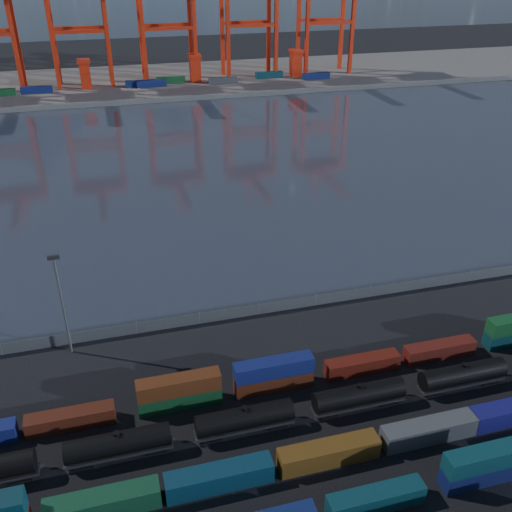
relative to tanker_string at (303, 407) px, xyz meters
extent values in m
plane|color=black|center=(0.98, -3.69, -1.98)|extent=(700.00, 700.00, 0.00)
plane|color=#2C3340|center=(0.98, 101.31, -1.97)|extent=(700.00, 700.00, 0.00)
cube|color=#514F4C|center=(0.98, 206.31, -0.98)|extent=(700.00, 70.00, 2.00)
cube|color=#0C3942|center=(3.26, -14.51, -0.78)|extent=(11.04, 2.25, 2.39)
cube|color=#0F184F|center=(17.05, -14.51, -0.78)|extent=(11.04, 2.25, 2.39)
cube|color=#0D3D45|center=(17.05, -14.51, 1.61)|extent=(11.04, 2.25, 2.39)
cube|color=#124529|center=(-25.38, -7.34, -0.65)|extent=(12.30, 2.50, 2.67)
cube|color=#0D3145|center=(-12.58, -7.34, -0.65)|extent=(12.30, 2.50, 2.67)
cube|color=brown|center=(0.65, -7.34, -0.65)|extent=(12.30, 2.50, 2.67)
cube|color=#484B4D|center=(13.88, -7.34, -0.65)|extent=(12.30, 2.50, 2.67)
cube|color=#501D10|center=(-28.86, 6.59, -0.79)|extent=(11.02, 2.24, 2.39)
cube|color=#124521|center=(-14.91, 6.59, -0.79)|extent=(11.02, 2.24, 2.39)
cube|color=#5D2B12|center=(-14.91, 6.59, 1.60)|extent=(11.02, 2.24, 2.39)
cube|color=#542210|center=(-1.94, 6.59, -0.79)|extent=(11.02, 2.24, 2.39)
cube|color=navy|center=(-1.94, 6.59, 1.60)|extent=(11.02, 2.24, 2.39)
cube|color=#5E170E|center=(11.33, 6.59, -0.79)|extent=(11.02, 2.24, 2.39)
cube|color=#5B1912|center=(23.79, 6.59, -0.79)|extent=(11.02, 2.24, 2.39)
cube|color=black|center=(-34.47, 0.00, -1.69)|extent=(2.38, 1.71, 0.57)
cylinder|color=black|center=(-23.25, 0.00, 0.21)|extent=(12.37, 2.76, 2.76)
cylinder|color=black|center=(-23.25, 0.00, 1.73)|extent=(0.76, 0.76, 0.48)
cube|color=black|center=(-23.25, 0.00, -1.31)|extent=(12.85, 1.90, 0.38)
cube|color=black|center=(-27.53, 0.00, -1.69)|extent=(2.38, 1.71, 0.57)
cube|color=black|center=(-18.97, 0.00, -1.69)|extent=(2.38, 1.71, 0.57)
cylinder|color=black|center=(-7.75, 0.00, 0.21)|extent=(12.37, 2.76, 2.76)
cylinder|color=black|center=(-7.75, 0.00, 1.73)|extent=(0.76, 0.76, 0.48)
cube|color=black|center=(-7.75, 0.00, -1.31)|extent=(12.85, 1.90, 0.38)
cube|color=black|center=(-12.03, 0.00, -1.69)|extent=(2.38, 1.71, 0.57)
cube|color=black|center=(-3.47, 0.00, -1.69)|extent=(2.38, 1.71, 0.57)
cylinder|color=black|center=(7.75, 0.00, 0.21)|extent=(12.37, 2.76, 2.76)
cylinder|color=black|center=(7.75, 0.00, 1.73)|extent=(0.76, 0.76, 0.48)
cube|color=black|center=(7.75, 0.00, -1.31)|extent=(12.85, 1.90, 0.38)
cube|color=black|center=(3.47, 0.00, -1.69)|extent=(2.38, 1.71, 0.57)
cube|color=black|center=(12.03, 0.00, -1.69)|extent=(2.38, 1.71, 0.57)
cylinder|color=black|center=(23.25, 0.00, 0.21)|extent=(12.37, 2.76, 2.76)
cylinder|color=black|center=(23.25, 0.00, 1.73)|extent=(0.76, 0.76, 0.48)
cube|color=black|center=(23.25, 0.00, -1.31)|extent=(12.85, 1.90, 0.38)
cube|color=black|center=(18.97, 0.00, -1.69)|extent=(2.38, 1.71, 0.57)
cube|color=black|center=(27.53, 0.00, -1.69)|extent=(2.38, 1.71, 0.57)
cube|color=#595B5E|center=(0.98, 24.31, -0.98)|extent=(160.00, 0.06, 2.00)
cylinder|color=slate|center=(-39.02, 24.31, -0.88)|extent=(0.12, 0.12, 2.20)
cylinder|color=slate|center=(-29.02, 24.31, -0.88)|extent=(0.12, 0.12, 2.20)
cylinder|color=slate|center=(-19.02, 24.31, -0.88)|extent=(0.12, 0.12, 2.20)
cylinder|color=slate|center=(-9.02, 24.31, -0.88)|extent=(0.12, 0.12, 2.20)
cylinder|color=slate|center=(0.98, 24.31, -0.88)|extent=(0.12, 0.12, 2.20)
cylinder|color=slate|center=(10.98, 24.31, -0.88)|extent=(0.12, 0.12, 2.20)
cylinder|color=slate|center=(20.98, 24.31, -0.88)|extent=(0.12, 0.12, 2.20)
cylinder|color=slate|center=(30.98, 24.31, -0.88)|extent=(0.12, 0.12, 2.20)
cylinder|color=slate|center=(40.98, 24.31, -0.88)|extent=(0.12, 0.12, 2.20)
cylinder|color=slate|center=(-29.02, 22.31, 6.02)|extent=(0.36, 0.36, 16.00)
cube|color=black|center=(-29.02, 22.31, 14.32)|extent=(1.60, 0.40, 0.60)
cube|color=red|center=(-48.51, 195.57, 19.52)|extent=(1.53, 1.53, 42.99)
cube|color=red|center=(-48.51, 207.04, 19.52)|extent=(1.53, 1.53, 42.99)
cube|color=red|center=(-34.53, 195.57, 19.52)|extent=(1.53, 1.53, 42.99)
cube|color=red|center=(-34.53, 207.04, 19.52)|extent=(1.53, 1.53, 42.99)
cube|color=red|center=(-13.51, 195.57, 19.52)|extent=(1.53, 1.53, 42.99)
cube|color=red|center=(-13.51, 207.04, 19.52)|extent=(1.53, 1.53, 42.99)
cube|color=red|center=(-24.02, 195.57, 21.67)|extent=(21.02, 1.34, 1.34)
cube|color=red|center=(-24.02, 207.04, 21.67)|extent=(21.02, 1.34, 1.34)
cube|color=red|center=(0.47, 195.57, 19.52)|extent=(1.53, 1.53, 42.99)
cube|color=red|center=(0.47, 207.04, 19.52)|extent=(1.53, 1.53, 42.99)
cube|color=red|center=(21.49, 195.57, 19.52)|extent=(1.53, 1.53, 42.99)
cube|color=red|center=(21.49, 207.04, 19.52)|extent=(1.53, 1.53, 42.99)
cube|color=red|center=(10.98, 195.57, 21.67)|extent=(21.02, 1.34, 1.34)
cube|color=red|center=(10.98, 207.04, 21.67)|extent=(21.02, 1.34, 1.34)
cube|color=red|center=(35.47, 195.57, 19.52)|extent=(1.53, 1.53, 42.99)
cube|color=red|center=(35.47, 207.04, 19.52)|extent=(1.53, 1.53, 42.99)
cube|color=red|center=(56.49, 195.57, 19.52)|extent=(1.53, 1.53, 42.99)
cube|color=red|center=(56.49, 207.04, 19.52)|extent=(1.53, 1.53, 42.99)
cube|color=red|center=(45.98, 195.57, 21.67)|extent=(21.02, 1.34, 1.34)
cube|color=red|center=(45.98, 207.04, 21.67)|extent=(21.02, 1.34, 1.34)
cube|color=red|center=(70.47, 195.57, 19.52)|extent=(1.53, 1.53, 42.99)
cube|color=red|center=(70.47, 207.04, 19.52)|extent=(1.53, 1.53, 42.99)
cube|color=red|center=(91.49, 195.57, 19.52)|extent=(1.53, 1.53, 42.99)
cube|color=red|center=(91.49, 207.04, 19.52)|extent=(1.53, 1.53, 42.99)
cube|color=red|center=(80.98, 195.57, 21.67)|extent=(21.02, 1.34, 1.34)
cube|color=red|center=(80.98, 207.04, 21.67)|extent=(21.02, 1.34, 1.34)
cube|color=navy|center=(1.63, 190.98, 1.32)|extent=(12.00, 2.44, 2.60)
cube|color=navy|center=(72.32, 187.23, 1.32)|extent=(12.00, 2.44, 2.60)
cube|color=navy|center=(-2.66, 192.39, 1.32)|extent=(12.00, 2.44, 2.60)
cube|color=#3F4244|center=(31.35, 189.01, 1.32)|extent=(12.00, 2.44, 2.60)
cube|color=navy|center=(-43.18, 191.83, 1.32)|extent=(12.00, 2.44, 2.60)
cube|color=#144C23|center=(10.32, 195.78, 1.32)|extent=(12.00, 2.44, 2.60)
cube|color=#0C3842|center=(53.38, 195.13, 1.32)|extent=(12.00, 2.44, 2.60)
cube|color=red|center=(-24.02, 196.31, 5.02)|extent=(4.00, 6.00, 10.00)
cube|color=red|center=(-24.02, 196.31, 10.52)|extent=(5.00, 7.00, 1.20)
cube|color=red|center=(20.98, 196.31, 5.02)|extent=(4.00, 6.00, 10.00)
cube|color=red|center=(20.98, 196.31, 10.52)|extent=(5.00, 7.00, 1.20)
cube|color=red|center=(65.98, 196.31, 5.02)|extent=(4.00, 6.00, 10.00)
cube|color=red|center=(65.98, 196.31, 10.52)|extent=(5.00, 7.00, 1.20)
camera|label=1|loc=(-20.30, -50.99, 52.26)|focal=40.00mm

